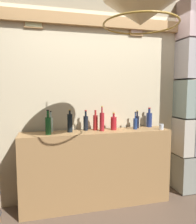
# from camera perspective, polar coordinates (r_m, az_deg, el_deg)

# --- Properties ---
(panelled_rear_partition) EXTENTS (3.35, 0.15, 2.78)m
(panelled_rear_partition) POSITION_cam_1_polar(r_m,az_deg,el_deg) (2.92, -1.45, 5.11)
(panelled_rear_partition) COLOR beige
(panelled_rear_partition) RESTS_ON ground
(stone_pillar) EXTENTS (0.34, 0.38, 2.70)m
(stone_pillar) POSITION_cam_1_polar(r_m,az_deg,el_deg) (3.36, 22.67, 3.24)
(stone_pillar) COLOR gray
(stone_pillar) RESTS_ON ground
(bar_shelf_unit) EXTENTS (1.91, 0.34, 0.97)m
(bar_shelf_unit) POSITION_cam_1_polar(r_m,az_deg,el_deg) (2.87, -0.26, -14.62)
(bar_shelf_unit) COLOR #9E7547
(bar_shelf_unit) RESTS_ON ground
(liquor_bottle_rye) EXTENTS (0.06, 0.06, 0.32)m
(liquor_bottle_rye) POSITION_cam_1_polar(r_m,az_deg,el_deg) (2.74, 1.05, -2.49)
(liquor_bottle_rye) COLOR maroon
(liquor_bottle_rye) RESTS_ON bar_shelf_unit
(liquor_bottle_whiskey) EXTENTS (0.07, 0.07, 0.29)m
(liquor_bottle_whiskey) POSITION_cam_1_polar(r_m,az_deg,el_deg) (2.59, -13.02, -3.37)
(liquor_bottle_whiskey) COLOR #195023
(liquor_bottle_whiskey) RESTS_ON bar_shelf_unit
(liquor_bottle_amaro) EXTENTS (0.06, 0.06, 0.28)m
(liquor_bottle_amaro) POSITION_cam_1_polar(r_m,az_deg,el_deg) (2.69, -7.43, -2.82)
(liquor_bottle_amaro) COLOR black
(liquor_bottle_amaro) RESTS_ON bar_shelf_unit
(liquor_bottle_bourbon) EXTENTS (0.05, 0.05, 0.26)m
(liquor_bottle_bourbon) POSITION_cam_1_polar(r_m,az_deg,el_deg) (2.75, -12.31, -3.15)
(liquor_bottle_bourbon) COLOR silver
(liquor_bottle_bourbon) RESTS_ON bar_shelf_unit
(liquor_bottle_mezcal) EXTENTS (0.08, 0.08, 0.23)m
(liquor_bottle_mezcal) POSITION_cam_1_polar(r_m,az_deg,el_deg) (2.83, 4.14, -2.90)
(liquor_bottle_mezcal) COLOR #A31C23
(liquor_bottle_mezcal) RESTS_ON bar_shelf_unit
(liquor_bottle_brandy) EXTENTS (0.06, 0.06, 0.24)m
(liquor_bottle_brandy) POSITION_cam_1_polar(r_m,az_deg,el_deg) (2.99, 10.28, -2.45)
(liquor_bottle_brandy) COLOR black
(liquor_bottle_brandy) RESTS_ON bar_shelf_unit
(liquor_bottle_gin) EXTENTS (0.05, 0.05, 0.23)m
(liquor_bottle_gin) POSITION_cam_1_polar(r_m,az_deg,el_deg) (2.90, 9.79, -2.95)
(liquor_bottle_gin) COLOR navy
(liquor_bottle_gin) RESTS_ON bar_shelf_unit
(liquor_bottle_rum) EXTENTS (0.06, 0.06, 0.26)m
(liquor_bottle_rum) POSITION_cam_1_polar(r_m,az_deg,el_deg) (2.78, -3.25, -2.79)
(liquor_bottle_rum) COLOR black
(liquor_bottle_rum) RESTS_ON bar_shelf_unit
(liquor_bottle_vodka) EXTENTS (0.08, 0.08, 0.27)m
(liquor_bottle_vodka) POSITION_cam_1_polar(r_m,az_deg,el_deg) (3.12, 13.34, -1.88)
(liquor_bottle_vodka) COLOR navy
(liquor_bottle_vodka) RESTS_ON bar_shelf_unit
(liquor_bottle_scotch) EXTENTS (0.06, 0.06, 0.26)m
(liquor_bottle_scotch) POSITION_cam_1_polar(r_m,az_deg,el_deg) (2.80, -0.62, -2.69)
(liquor_bottle_scotch) COLOR #A72121
(liquor_bottle_scotch) RESTS_ON bar_shelf_unit
(glass_tumbler_rocks) EXTENTS (0.06, 0.06, 0.07)m
(glass_tumbler_rocks) POSITION_cam_1_polar(r_m,az_deg,el_deg) (2.96, 16.37, -3.76)
(glass_tumbler_rocks) COLOR silver
(glass_tumbler_rocks) RESTS_ON bar_shelf_unit
(pendant_lamp) EXTENTS (0.62, 0.62, 0.55)m
(pendant_lamp) POSITION_cam_1_polar(r_m,az_deg,el_deg) (1.96, 11.17, 24.34)
(pendant_lamp) COLOR beige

